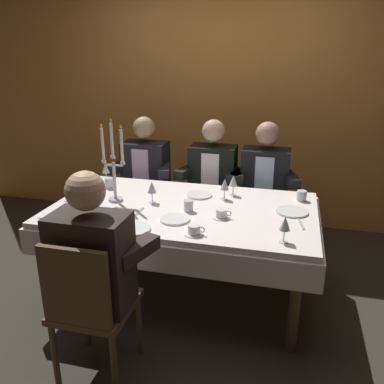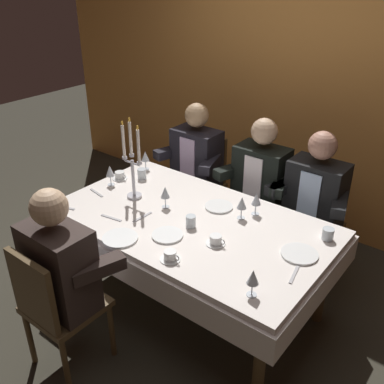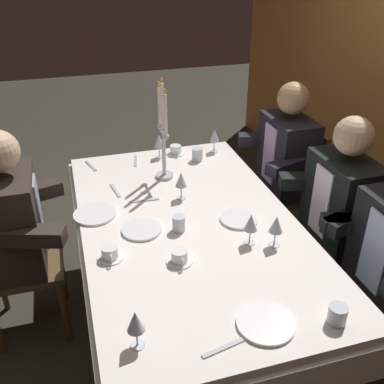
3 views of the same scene
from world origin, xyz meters
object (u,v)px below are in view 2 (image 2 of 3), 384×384
at_px(dining_table, 190,234).
at_px(dinner_plate_2, 219,206).
at_px(candelabra, 132,166).
at_px(dinner_plate_3, 120,238).
at_px(dinner_plate_0, 299,254).
at_px(water_tumbler_0, 191,221).
at_px(wine_glass_2, 110,172).
at_px(seated_diner_1, 59,268).
at_px(wine_glass_3, 253,278).
at_px(wine_glass_4, 145,156).
at_px(wine_glass_0, 256,199).
at_px(coffee_cup_0, 170,256).
at_px(seated_diner_3, 316,194).
at_px(seated_diner_0, 197,158).
at_px(seated_diner_2, 261,177).
at_px(water_tumbler_1, 142,174).
at_px(dinner_plate_1, 167,235).
at_px(wine_glass_5, 242,203).
at_px(coffee_cup_1, 120,176).
at_px(water_tumbler_2, 328,234).
at_px(coffee_cup_2, 216,240).
at_px(wine_glass_1, 165,193).

distance_m(dining_table, dinner_plate_2, 0.29).
relative_size(candelabra, dinner_plate_3, 2.72).
bearing_deg(dinner_plate_0, water_tumbler_0, -167.90).
height_order(wine_glass_2, seated_diner_1, seated_diner_1).
height_order(wine_glass_3, wine_glass_4, same).
bearing_deg(wine_glass_0, seated_diner_1, -115.61).
distance_m(candelabra, coffee_cup_0, 0.87).
bearing_deg(seated_diner_3, seated_diner_0, 180.00).
distance_m(dinner_plate_0, dinner_plate_2, 0.73).
height_order(dinner_plate_0, seated_diner_2, seated_diner_2).
distance_m(wine_glass_0, seated_diner_2, 0.63).
height_order(wine_glass_4, water_tumbler_0, wine_glass_4).
distance_m(candelabra, dinner_plate_2, 0.69).
xyz_separation_m(dinner_plate_0, dinner_plate_3, (-0.97, -0.55, 0.00)).
bearing_deg(dining_table, coffee_cup_0, -66.14).
distance_m(water_tumbler_1, seated_diner_3, 1.38).
distance_m(candelabra, wine_glass_0, 0.92).
xyz_separation_m(water_tumbler_0, seated_diner_0, (-0.68, 0.96, -0.05)).
height_order(dinner_plate_1, seated_diner_0, seated_diner_0).
height_order(wine_glass_5, seated_diner_2, seated_diner_2).
height_order(coffee_cup_1, seated_diner_0, seated_diner_0).
bearing_deg(seated_diner_3, coffee_cup_1, -151.59).
relative_size(dining_table, wine_glass_5, 11.83).
bearing_deg(dinner_plate_3, seated_diner_2, 79.77).
xyz_separation_m(dinner_plate_0, dinner_plate_2, (-0.71, 0.18, 0.00)).
bearing_deg(seated_diner_0, dinner_plate_2, -42.74).
xyz_separation_m(dinner_plate_3, seated_diner_2, (0.24, 1.35, -0.01)).
bearing_deg(wine_glass_4, water_tumbler_2, -2.30).
bearing_deg(seated_diner_0, seated_diner_2, 0.00).
bearing_deg(wine_glass_3, dinner_plate_3, -176.31).
xyz_separation_m(wine_glass_2, wine_glass_3, (1.55, -0.43, 0.00)).
height_order(dining_table, coffee_cup_0, coffee_cup_0).
xyz_separation_m(dinner_plate_3, water_tumbler_0, (0.26, 0.39, 0.03)).
xyz_separation_m(wine_glass_3, water_tumbler_0, (-0.67, 0.33, -0.07)).
relative_size(water_tumbler_1, seated_diner_3, 0.07).
xyz_separation_m(wine_glass_4, seated_diner_0, (0.19, 0.47, -0.12)).
distance_m(wine_glass_4, coffee_cup_2, 1.25).
bearing_deg(wine_glass_4, wine_glass_1, -34.68).
height_order(water_tumbler_0, seated_diner_2, seated_diner_2).
bearing_deg(water_tumbler_2, dinner_plate_3, -141.91).
bearing_deg(dining_table, seated_diner_1, -107.10).
bearing_deg(seated_diner_0, water_tumbler_2, -20.27).
height_order(dinner_plate_0, wine_glass_2, wine_glass_2).
bearing_deg(seated_diner_2, seated_diner_3, 0.00).
height_order(dinner_plate_3, coffee_cup_0, coffee_cup_0).
xyz_separation_m(wine_glass_3, wine_glass_4, (-1.54, 0.82, 0.00)).
distance_m(dinner_plate_1, coffee_cup_0, 0.26).
height_order(coffee_cup_0, coffee_cup_2, same).
bearing_deg(water_tumbler_0, wine_glass_1, 162.59).
xyz_separation_m(dinner_plate_2, dinner_plate_3, (-0.26, -0.72, 0.00)).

